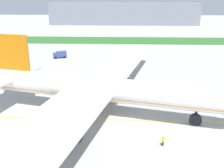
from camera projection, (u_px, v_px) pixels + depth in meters
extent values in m
plane|color=#ADAAA5|center=(129.00, 121.00, 50.34)|extent=(600.00, 600.00, 0.00)
cube|color=yellow|center=(129.00, 120.00, 50.92)|extent=(280.00, 0.36, 0.01)
cube|color=#2D6628|center=(125.00, 40.00, 142.43)|extent=(320.00, 24.00, 0.10)
cylinder|color=white|center=(101.00, 89.00, 52.09)|extent=(49.20, 16.48, 4.87)
cube|color=orange|center=(101.00, 93.00, 52.37)|extent=(47.19, 15.63, 0.58)
cube|color=orange|center=(10.00, 52.00, 55.51)|extent=(8.76, 2.59, 7.80)
cube|color=white|center=(23.00, 71.00, 62.02)|extent=(7.14, 8.87, 0.34)
cube|color=white|center=(120.00, 62.00, 75.37)|extent=(21.14, 45.83, 0.39)
cube|color=white|center=(16.00, 160.00, 30.52)|extent=(21.14, 45.83, 0.39)
cylinder|color=#B7BABF|center=(116.00, 77.00, 66.36)|extent=(5.14, 3.70, 2.68)
cylinder|color=black|center=(124.00, 78.00, 65.75)|extent=(1.06, 2.83, 2.82)
cylinder|color=#B7BABF|center=(66.00, 132.00, 39.70)|extent=(5.14, 3.70, 2.68)
cylinder|color=black|center=(79.00, 134.00, 39.09)|extent=(1.06, 2.83, 2.82)
cylinder|color=black|center=(196.00, 115.00, 48.24)|extent=(0.51, 0.51, 1.89)
cylinder|color=black|center=(195.00, 120.00, 48.55)|extent=(2.50, 1.56, 2.32)
cylinder|color=black|center=(88.00, 98.00, 56.56)|extent=(0.51, 0.51, 1.89)
cylinder|color=black|center=(88.00, 102.00, 56.87)|extent=(2.50, 1.56, 2.32)
cylinder|color=black|center=(79.00, 107.00, 51.91)|extent=(0.51, 0.51, 1.89)
cylinder|color=black|center=(79.00, 111.00, 52.22)|extent=(2.50, 1.56, 2.32)
sphere|color=black|center=(27.00, 76.00, 59.08)|extent=(0.34, 0.34, 0.34)
sphere|color=black|center=(39.00, 77.00, 58.25)|extent=(0.34, 0.34, 0.34)
sphere|color=black|center=(52.00, 78.00, 57.42)|extent=(0.34, 0.34, 0.34)
sphere|color=black|center=(64.00, 79.00, 56.60)|extent=(0.34, 0.34, 0.34)
sphere|color=black|center=(78.00, 81.00, 55.77)|extent=(0.34, 0.34, 0.34)
sphere|color=black|center=(91.00, 82.00, 54.95)|extent=(0.34, 0.34, 0.34)
sphere|color=black|center=(105.00, 83.00, 54.12)|extent=(0.34, 0.34, 0.34)
sphere|color=black|center=(119.00, 85.00, 53.30)|extent=(0.34, 0.34, 0.34)
sphere|color=black|center=(134.00, 86.00, 52.47)|extent=(0.34, 0.34, 0.34)
sphere|color=black|center=(149.00, 87.00, 51.64)|extent=(0.34, 0.34, 0.34)
sphere|color=black|center=(165.00, 89.00, 50.82)|extent=(0.34, 0.34, 0.34)
sphere|color=black|center=(181.00, 90.00, 49.99)|extent=(0.34, 0.34, 0.34)
sphere|color=black|center=(198.00, 92.00, 49.17)|extent=(0.34, 0.34, 0.34)
cylinder|color=black|center=(163.00, 143.00, 42.03)|extent=(0.13, 0.13, 0.87)
cylinder|color=#BFE519|center=(164.00, 140.00, 41.84)|extent=(0.10, 0.10, 0.56)
cylinder|color=black|center=(162.00, 144.00, 41.96)|extent=(0.13, 0.13, 0.87)
cylinder|color=#BFE519|center=(162.00, 140.00, 41.68)|extent=(0.10, 0.10, 0.56)
cube|color=#BFE519|center=(163.00, 140.00, 41.75)|extent=(0.52, 0.41, 0.62)
sphere|color=#8C6647|center=(163.00, 137.00, 41.61)|extent=(0.24, 0.24, 0.24)
cube|color=#33478C|center=(61.00, 54.00, 101.87)|extent=(4.36, 3.34, 2.19)
cube|color=#33478C|center=(55.00, 55.00, 101.23)|extent=(2.12, 2.43, 1.67)
cube|color=#263347|center=(53.00, 54.00, 100.91)|extent=(0.70, 1.69, 0.73)
cylinder|color=black|center=(56.00, 58.00, 100.55)|extent=(0.95, 0.60, 0.90)
cylinder|color=black|center=(55.00, 57.00, 102.45)|extent=(0.95, 0.60, 0.90)
cylinder|color=black|center=(64.00, 57.00, 101.56)|extent=(0.95, 0.60, 0.90)
cylinder|color=black|center=(64.00, 56.00, 103.46)|extent=(0.95, 0.60, 0.90)
cube|color=#33478C|center=(15.00, 54.00, 101.58)|extent=(4.66, 3.48, 2.38)
cube|color=#33478C|center=(20.00, 55.00, 100.67)|extent=(2.25, 2.49, 1.84)
cube|color=#263347|center=(21.00, 54.00, 100.26)|extent=(0.71, 1.70, 0.81)
cylinder|color=black|center=(22.00, 57.00, 101.89)|extent=(0.95, 0.60, 0.90)
cylinder|color=black|center=(18.00, 58.00, 100.04)|extent=(0.95, 0.60, 0.90)
cylinder|color=black|center=(15.00, 56.00, 103.28)|extent=(0.95, 0.60, 0.90)
cylinder|color=black|center=(11.00, 57.00, 101.44)|extent=(0.95, 0.60, 0.90)
cube|color=gray|center=(124.00, 14.00, 220.22)|extent=(125.80, 20.00, 18.00)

